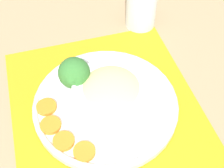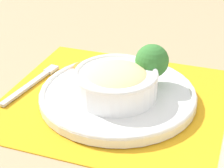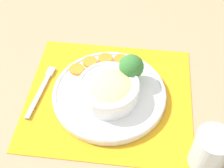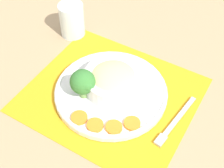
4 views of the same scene
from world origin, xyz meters
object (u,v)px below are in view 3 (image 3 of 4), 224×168
at_px(fork, 43,86).
at_px(broccoli_floret, 131,67).
at_px(bowl, 109,89).
at_px(water_glass, 209,152).

bearing_deg(fork, broccoli_floret, 17.34).
relative_size(bowl, water_glass, 1.45).
height_order(bowl, broccoli_floret, broccoli_floret).
distance_m(water_glass, fork, 0.47).
distance_m(bowl, fork, 0.19).
bearing_deg(bowl, broccoli_floret, 50.97).
bearing_deg(broccoli_floret, bowl, -129.03).
bearing_deg(bowl, fork, 173.15).
bearing_deg(water_glass, bowl, 147.97).
xyz_separation_m(broccoli_floret, fork, (-0.24, -0.04, -0.06)).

